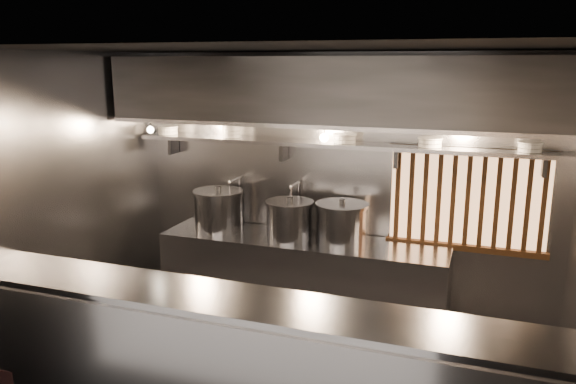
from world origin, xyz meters
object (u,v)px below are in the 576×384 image
Objects in this scene: stock_pot_left at (219,210)px; stock_pot_right at (342,223)px; pendant_bulb at (324,138)px; heat_lamp at (149,124)px; stock_pot_mid at (290,220)px.

stock_pot_left reaches higher than stock_pot_right.
pendant_bulb is 0.33× the size of stock_pot_left.
pendant_bulb reaches higher than stock_pot_right.
stock_pot_right is (2.00, 0.32, -0.96)m from heat_lamp.
stock_pot_right is at bearing 8.86° from stock_pot_mid.
stock_pot_left is at bearing -179.08° from stock_pot_right.
stock_pot_mid is at bearing 9.23° from heat_lamp.
heat_lamp is at bearing -154.50° from stock_pot_left.
heat_lamp is 0.62× the size of stock_pot_left.
stock_pot_right is at bearing -7.62° from pendant_bulb.
pendant_bulb is 0.92m from stock_pot_mid.
pendant_bulb is at bearing 18.73° from stock_pot_mid.
pendant_bulb reaches higher than stock_pot_left.
pendant_bulb is 0.26× the size of stock_pot_right.
heat_lamp is 1.17m from stock_pot_left.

